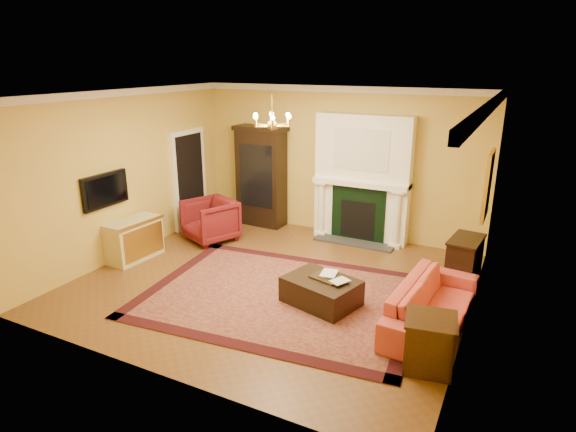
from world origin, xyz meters
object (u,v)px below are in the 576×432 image
Objects in this scene: wingback_armchair at (210,218)px; china_cabinet at (261,179)px; console_table at (464,264)px; end_table at (429,344)px; pedestal_table at (193,215)px; leather_ottoman at (321,291)px; coral_sofa at (433,298)px; commode at (134,240)px.

china_cabinet is at bearing 97.17° from wingback_armchair.
end_table is at bearing -84.88° from console_table.
pedestal_table reaches higher than leather_ottoman.
china_cabinet reaches higher than wingback_armchair.
leather_ottoman is (-1.79, -1.51, -0.19)m from console_table.
china_cabinet is at bearing 169.97° from console_table.
china_cabinet is 0.97× the size of coral_sofa.
wingback_armchair is at bearing 153.79° from end_table.
wingback_armchair is 1.35× the size of pedestal_table.
china_cabinet is 3.05m from commode.
leather_ottoman is at bearing -133.29° from console_table.
pedestal_table is (-0.99, -1.16, -0.63)m from china_cabinet.
pedestal_table is (-0.58, 0.20, -0.06)m from wingback_armchair.
coral_sofa is 3.41× the size of end_table.
china_cabinet is 1.65m from pedestal_table.
china_cabinet reaches higher than console_table.
commode reaches higher than end_table.
coral_sofa reaches higher than console_table.
wingback_armchair is 4.82m from coral_sofa.
end_table is 1.95m from leather_ottoman.
pedestal_table is 0.85× the size of console_table.
wingback_armchair is at bearing -172.91° from console_table.
pedestal_table is 3.98m from leather_ottoman.
end_table is at bearing -167.08° from coral_sofa.
china_cabinet is 2.56× the size of console_table.
leather_ottoman is (3.03, -1.47, -0.25)m from wingback_armchair.
end_table is (5.35, -2.54, -0.09)m from pedestal_table.
console_table is at bearing -14.05° from china_cabinet.
coral_sofa is (5.20, -1.56, 0.02)m from pedestal_table.
console_table reaches higher than leather_ottoman.
china_cabinet reaches higher than end_table.
console_table is (5.51, 1.45, 0.03)m from commode.
commode reaches higher than pedestal_table.
pedestal_table is at bearing 77.82° from coral_sofa.
wingback_armchair is 0.61m from pedestal_table.
commode is 0.47× the size of coral_sofa.
end_table is (0.15, -0.99, -0.10)m from coral_sofa.
china_cabinet is 3.94m from leather_ottoman.
leather_ottoman is at bearing 153.13° from end_table.
pedestal_table is 1.61m from commode.
console_table is (0.06, 2.39, 0.09)m from end_table.
china_cabinet is 2.07× the size of commode.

